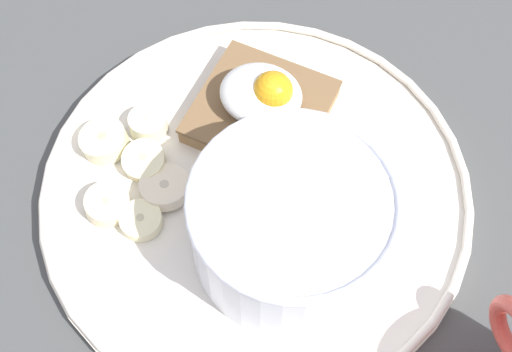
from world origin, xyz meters
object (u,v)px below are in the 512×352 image
banana_slice_front (107,204)px  banana_slice_left (144,161)px  banana_slice_inner (141,220)px  banana_slice_right (148,124)px  oatmeal_bowl (292,223)px  banana_slice_back (165,187)px  banana_slice_outer (103,143)px  poached_egg (264,94)px  toast_slice (261,111)px

banana_slice_front → banana_slice_left: same height
banana_slice_inner → banana_slice_right: bearing=-71.3°
oatmeal_bowl → banana_slice_back: bearing=-7.3°
oatmeal_bowl → banana_slice_left: bearing=-12.9°
banana_slice_left → banana_slice_outer: bearing=-7.6°
poached_egg → toast_slice: bearing=-4.2°
banana_slice_right → banana_slice_inner: size_ratio=0.79×
banana_slice_outer → oatmeal_bowl: bearing=168.2°
poached_egg → banana_slice_left: size_ratio=2.55×
banana_slice_back → banana_slice_inner: size_ratio=1.18×
banana_slice_left → banana_slice_right: bearing=-73.3°
banana_slice_front → banana_slice_left: bearing=-104.8°
banana_slice_back → banana_slice_inner: banana_slice_back is taller
poached_egg → banana_slice_back: (4.49, 7.74, -2.45)cm
banana_slice_right → banana_slice_back: bearing=124.7°
banana_slice_front → banana_slice_left: 3.99cm
oatmeal_bowl → banana_slice_right: size_ratio=4.04×
toast_slice → banana_slice_inner: 11.58cm
banana_slice_left → banana_slice_back: bearing=146.1°
poached_egg → banana_slice_right: (7.47, 3.43, -2.31)cm
oatmeal_bowl → poached_egg: bearing=-62.2°
banana_slice_left → poached_egg: bearing=-136.3°
banana_slice_outer → toast_slice: bearing=-148.5°
banana_slice_back → banana_slice_left: bearing=-33.9°
poached_egg → banana_slice_inner: bearing=64.1°
toast_slice → banana_slice_back: toast_slice is taller
banana_slice_outer → banana_slice_right: bearing=-134.2°
poached_egg → banana_slice_front: size_ratio=2.72×
oatmeal_bowl → banana_slice_front: size_ratio=4.04×
banana_slice_front → banana_slice_outer: bearing=-62.6°
banana_slice_back → banana_slice_outer: size_ratio=1.19×
banana_slice_inner → banana_slice_front: bearing=-7.0°
toast_slice → banana_slice_left: toast_slice is taller
banana_slice_left → banana_slice_front: bearing=75.2°
banana_slice_left → banana_slice_inner: banana_slice_left is taller
oatmeal_bowl → banana_slice_left: (11.32, -2.60, -2.84)cm
toast_slice → banana_slice_outer: 11.29cm
poached_egg → banana_slice_front: (7.63, 10.18, -2.37)cm
banana_slice_left → banana_slice_inner: size_ratio=0.84×
banana_slice_front → banana_slice_left: size_ratio=0.94×
banana_slice_front → poached_egg: bearing=-126.9°
banana_slice_outer → banana_slice_inner: bearing=136.0°
toast_slice → oatmeal_bowl: bearing=119.0°
oatmeal_bowl → poached_egg: 10.10cm
banana_slice_outer → banana_slice_back: bearing=161.0°
toast_slice → poached_egg: 2.17cm
toast_slice → banana_slice_front: bearing=54.0°
oatmeal_bowl → toast_slice: oatmeal_bowl is taller
banana_slice_left → banana_slice_inner: 4.45cm
oatmeal_bowl → poached_egg: (4.71, -8.92, -0.47)cm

